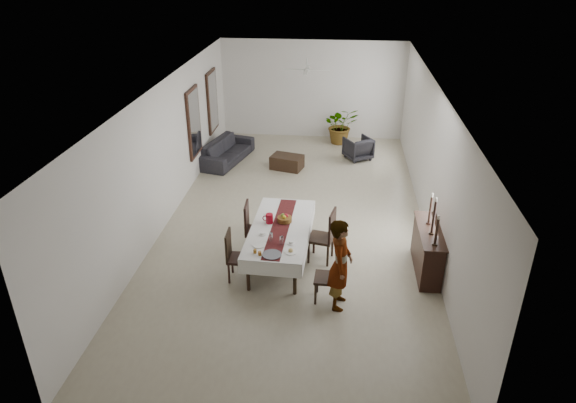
{
  "coord_description": "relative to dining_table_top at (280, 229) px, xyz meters",
  "views": [
    {
      "loc": [
        0.93,
        -10.72,
        5.88
      ],
      "look_at": [
        -0.07,
        -1.15,
        1.05
      ],
      "focal_mm": 32.0,
      "sensor_mm": 36.0,
      "label": 1
    }
  ],
  "objects": [
    {
      "name": "fan_blade_w",
      "position": [
        -0.19,
        4.75,
        2.17
      ],
      "size": [
        0.55,
        0.1,
        0.01
      ],
      "primitive_type": "cube",
      "color": "silver",
      "rests_on": "fan_hub"
    },
    {
      "name": "plate_near_left",
      "position": [
        -0.33,
        -0.74,
        0.04
      ],
      "size": [
        0.24,
        0.24,
        0.02
      ],
      "primitive_type": "cylinder",
      "color": "silver",
      "rests_on": "tablecloth_top"
    },
    {
      "name": "dining_table_top",
      "position": [
        0.0,
        0.0,
        0.0
      ],
      "size": [
        1.08,
        2.44,
        0.05
      ],
      "primitive_type": "cube",
      "rotation": [
        0.0,
        0.0,
        -0.03
      ],
      "color": "black",
      "rests_on": "table_leg_fl"
    },
    {
      "name": "fruit_basket",
      "position": [
        0.06,
        0.25,
        0.09
      ],
      "size": [
        0.3,
        0.3,
        0.1
      ],
      "primitive_type": "cylinder",
      "color": "brown",
      "rests_on": "tablecloth_top"
    },
    {
      "name": "plate_near_right",
      "position": [
        0.3,
        -0.91,
        0.04
      ],
      "size": [
        0.24,
        0.24,
        0.02
      ],
      "primitive_type": "cylinder",
      "color": "white",
      "rests_on": "tablecloth_top"
    },
    {
      "name": "fruit_yellow",
      "position": [
        0.06,
        0.2,
        0.16
      ],
      "size": [
        0.08,
        0.08,
        0.08
      ],
      "primitive_type": "sphere",
      "color": "gold",
      "rests_on": "fruit_basket"
    },
    {
      "name": "fan_hub",
      "position": [
        0.16,
        4.75,
        2.17
      ],
      "size": [
        0.16,
        0.16,
        0.08
      ],
      "primitive_type": "cylinder",
      "color": "silver",
      "rests_on": "fan_rod"
    },
    {
      "name": "bread_near_right",
      "position": [
        0.3,
        -0.91,
        0.07
      ],
      "size": [
        0.09,
        0.09,
        0.09
      ],
      "primitive_type": "sphere",
      "color": "tan",
      "rests_on": "plate_near_right"
    },
    {
      "name": "table_runner",
      "position": [
        0.0,
        0.0,
        0.04
      ],
      "size": [
        0.43,
        2.52,
        0.0
      ],
      "primitive_type": "cube",
      "rotation": [
        0.0,
        0.0,
        -0.03
      ],
      "color": "#5A191A",
      "rests_on": "tablecloth_top"
    },
    {
      "name": "chair_left_far_leg_fr",
      "position": [
        -0.7,
        0.02,
        -0.49
      ],
      "size": [
        0.05,
        0.05,
        0.48
      ],
      "primitive_type": "cylinder",
      "rotation": [
        0.0,
        0.0,
        0.05
      ],
      "color": "black",
      "rests_on": "floor"
    },
    {
      "name": "fan_blade_s",
      "position": [
        0.16,
        4.4,
        2.17
      ],
      "size": [
        0.1,
        0.55,
        0.01
      ],
      "primitive_type": "cube",
      "color": "silver",
      "rests_on": "fan_hub"
    },
    {
      "name": "chair_left_far_seat",
      "position": [
        -0.51,
        0.23,
        -0.22
      ],
      "size": [
        0.51,
        0.51,
        0.06
      ],
      "primitive_type": "cube",
      "rotation": [
        0.0,
        0.0,
        -1.52
      ],
      "color": "black",
      "rests_on": "chair_left_far_leg_fl"
    },
    {
      "name": "chair_left_far_leg_br",
      "position": [
        -0.3,
        0.04,
        -0.49
      ],
      "size": [
        0.05,
        0.05,
        0.48
      ],
      "primitive_type": "cylinder",
      "rotation": [
        0.0,
        0.0,
        0.05
      ],
      "color": "black",
      "rests_on": "floor"
    },
    {
      "name": "chair_right_far_leg_fl",
      "position": [
        0.98,
        -0.16,
        -0.49
      ],
      "size": [
        0.06,
        0.06,
        0.48
      ],
      "primitive_type": "cylinder",
      "rotation": [
        0.0,
        0.0,
        -0.21
      ],
      "color": "black",
      "rests_on": "floor"
    },
    {
      "name": "wine_glass_near",
      "position": [
        0.1,
        -0.66,
        0.12
      ],
      "size": [
        0.07,
        0.07,
        0.17
      ],
      "primitive_type": "cylinder",
      "color": "silver",
      "rests_on": "tablecloth_top"
    },
    {
      "name": "tablecloth_drape_left",
      "position": [
        -0.59,
        0.02,
        -0.12
      ],
      "size": [
        0.1,
        2.59,
        0.3
      ],
      "primitive_type": "cube",
      "rotation": [
        0.0,
        0.0,
        -0.03
      ],
      "color": "white",
      "rests_on": "dining_table_top"
    },
    {
      "name": "wall_back",
      "position": [
        0.16,
        7.75,
        0.87
      ],
      "size": [
        6.0,
        0.02,
        3.2
      ],
      "primitive_type": "cube",
      "color": "silver",
      "rests_on": "floor"
    },
    {
      "name": "teacup_left",
      "position": [
        -0.31,
        -0.34,
        0.07
      ],
      "size": [
        0.09,
        0.09,
        0.06
      ],
      "primitive_type": "cylinder",
      "color": "white",
      "rests_on": "saucer_left"
    },
    {
      "name": "wall_right",
      "position": [
        3.16,
        1.75,
        0.87
      ],
      "size": [
        0.02,
        12.0,
        3.2
      ],
      "primitive_type": "cube",
      "color": "silver",
      "rests_on": "floor"
    },
    {
      "name": "jam_jar_a",
      "position": [
        -0.26,
        -1.07,
        0.07
      ],
      "size": [
        0.06,
        0.06,
        0.08
      ],
      "primitive_type": "cylinder",
      "color": "brown",
      "rests_on": "tablecloth_top"
    },
    {
      "name": "candlestick_far_candle",
      "position": [
        2.94,
        0.14,
        0.84
      ],
      "size": [
        0.04,
        0.04,
        0.08
      ],
      "primitive_type": "cylinder",
      "color": "beige",
      "rests_on": "candlestick_far_shaft"
    },
    {
      "name": "jam_jar_b",
      "position": [
        -0.35,
        -1.01,
        0.07
      ],
      "size": [
        0.06,
        0.06,
        0.08
      ],
      "primitive_type": "cylinder",
      "color": "#885513",
      "rests_on": "tablecloth_top"
    },
    {
      "name": "table_leg_fl",
      "position": [
        -0.48,
        -1.13,
        -0.38
      ],
      "size": [
        0.07,
        0.07,
        0.7
      ],
      "primitive_type": "cylinder",
      "rotation": [
        0.0,
        0.0,
        -0.03
      ],
      "color": "black",
      "rests_on": "floor"
    },
    {
      "name": "candlestick_mid_base",
      "position": [
        2.94,
        -0.26,
        0.23
      ],
      "size": [
        0.1,
        0.1,
        0.03
      ],
      "primitive_type": "cylinder",
      "color": "black",
      "rests_on": "sideboard_top"
    },
    {
      "name": "candlestick_near_base",
      "position": [
        2.94,
        -0.67,
        0.23
      ],
      "size": [
        0.1,
        0.1,
        0.03
      ],
      "primitive_type": "cylinder",
      "color": "black",
      "rests_on": "sideboard_top"
    },
    {
      "name": "chair_right_near_seat",
      "position": [
        0.99,
        -1.25,
        -0.26
      ],
      "size": [
        0.46,
        0.46,
        0.05
      ],
      "primitive_type": "cube",
      "rotation": [
        0.0,
        0.0,
        1.53
      ],
      "color": "black",
      "rests_on": "chair_right_near_leg_fl"
    },
    {
      "name": "ceiling",
      "position": [
        0.16,
        1.75,
        2.47
      ],
      "size": [
        6.0,
        12.0,
        0.02
      ],
      "primitive_type": "cube",
      "color": "white",
      "rests_on": "wall_back"
    },
    {
      "name": "table_leg_bl",
      "position": [
        -0.4,
        1.16,
        -0.38
      ],
      "size": [
        0.07,
        0.07,
        0.7
      ],
      "primitive_type": "cylinder",
      "rotation": [
        0.0,
        0.0,
        -0.03
      ],
      "color": "black",
      "rests_on": "floor"
    },
    {
      "name": "fruit_red",
      "position": [
        0.09,
        0.27,
        0.16
      ],
      "size": [
        0.09,
        0.09,
        0.09
      ],
      "primitive_type": "sphere",
      "color": "maroon",
      "rests_on": "fruit_basket"
    },
    {
      "name": "fan_blade_e",
      "position": [
        0.51,
        4.75,
        2.17
      ],
      "size": [
        0.55,
        0.1,
        0.01
      ],
      "primitive_type": "cube",
      "color": "white",
      "rests_on": "fan_hub"
    },
    {
      "name": "chair_left_near_leg_br",
      "position": [
        -0.53,
        -0.94,
        -0.51
      ],
      "size": [
        0.04,
        0.04,
        0.43
      ],
      "primitive_type": "cylinder",
      "rotation": [
        0.0,
        0.0,
        0.02
      ],
      "color": "black",
      "rests_on": "floor"
    },
    {
      "name": "chair_right_far_seat",
      "position": [
        0.82,
        0.08,
        -0.21
      ],
      "size": [
        0.58,
        0.58,
        0.06
      ],
      "primitive_type": "cube",
      "rotation": [
        0.0,
        0.0,
        1.36
      ],
      "color": "black",
      "rests_on": "chair_right_far_leg_fl"
    },
    {
      "name": "mirror_glass_far",
      "position": [
        -2.77,
        6.05,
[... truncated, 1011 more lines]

